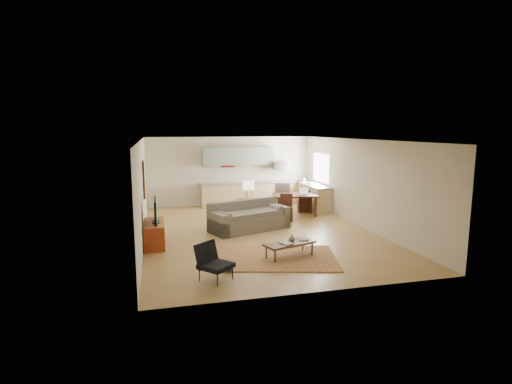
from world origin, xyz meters
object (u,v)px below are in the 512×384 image
object	(u,v)px
coffee_table	(290,250)
dining_table	(295,205)
console_table	(248,211)
armchair	(216,262)
tv_credenza	(154,234)
sofa	(249,216)

from	to	relation	value
coffee_table	dining_table	distance (m)	4.62
coffee_table	dining_table	bearing A→B (deg)	50.47
coffee_table	console_table	bearing A→B (deg)	73.64
coffee_table	armchair	world-z (taller)	armchair
tv_credenza	coffee_table	bearing A→B (deg)	-30.59
armchair	console_table	world-z (taller)	same
console_table	tv_credenza	bearing A→B (deg)	-147.73
sofa	armchair	xyz separation A→B (m)	(-1.58, -3.76, -0.06)
armchair	tv_credenza	bearing A→B (deg)	72.21
dining_table	sofa	bearing A→B (deg)	-135.30
dining_table	coffee_table	bearing A→B (deg)	-104.12
coffee_table	dining_table	world-z (taller)	dining_table
tv_credenza	dining_table	distance (m)	5.38
armchair	dining_table	world-z (taller)	dining_table
tv_credenza	console_table	xyz separation A→B (m)	(2.98, 1.96, 0.07)
sofa	coffee_table	world-z (taller)	sofa
sofa	console_table	size ratio (longest dim) A/B	3.30
armchair	tv_credenza	xyz separation A→B (m)	(-1.20, 2.82, -0.07)
armchair	tv_credenza	size ratio (longest dim) A/B	0.57
console_table	sofa	bearing A→B (deg)	-102.38
coffee_table	armchair	bearing A→B (deg)	-170.47
coffee_table	armchair	xyz separation A→B (m)	(-1.89, -0.99, 0.19)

